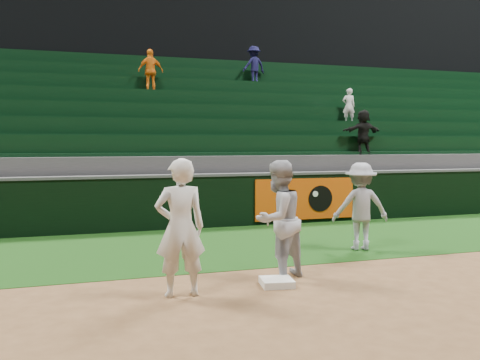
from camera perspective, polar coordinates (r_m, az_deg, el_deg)
name	(u,v)px	position (r m, az deg, el deg)	size (l,w,h in m)	color
ground	(263,285)	(7.55, 2.43, -11.14)	(70.00, 70.00, 0.00)	brown
foul_grass	(207,245)	(10.33, -3.50, -6.98)	(36.00, 4.20, 0.01)	#10330C
upper_deck	(123,51)	(24.73, -12.37, 13.28)	(40.00, 12.00, 12.00)	black
first_base	(277,282)	(7.52, 3.94, -10.82)	(0.43, 0.43, 0.10)	white
first_baseman	(180,228)	(6.88, -6.40, -5.08)	(0.65, 0.43, 1.78)	silver
baserunner	(278,220)	(7.75, 4.10, -4.24)	(0.84, 0.65, 1.72)	#A9ABB4
base_coach	(361,206)	(10.03, 12.73, -2.76)	(1.03, 0.59, 1.60)	#9698A3
field_wall	(184,201)	(12.36, -6.00, -2.23)	(36.00, 0.45, 1.25)	black
stadium_seating	(156,152)	(16.00, -8.97, 2.98)	(36.00, 5.95, 5.17)	#39393B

